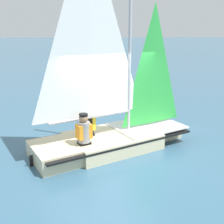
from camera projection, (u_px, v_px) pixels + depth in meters
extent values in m
plane|color=#38607A|center=(112.00, 147.00, 7.62)|extent=(260.00, 260.00, 0.00)
cube|color=beige|center=(112.00, 140.00, 7.57)|extent=(2.37, 2.75, 0.40)
cube|color=beige|center=(159.00, 130.00, 8.37)|extent=(1.19, 1.23, 0.40)
cube|color=beige|center=(54.00, 153.00, 6.77)|extent=(1.64, 1.41, 0.40)
cube|color=black|center=(112.00, 136.00, 7.53)|extent=(3.06, 4.44, 0.05)
cube|color=silver|center=(147.00, 126.00, 8.07)|extent=(2.09, 2.31, 0.04)
cylinder|color=#B7B7BC|center=(130.00, 33.00, 7.05)|extent=(0.08, 0.08, 5.17)
cylinder|color=#B7B7BC|center=(92.00, 117.00, 7.06)|extent=(0.90, 2.11, 0.07)
pyramid|color=white|center=(90.00, 23.00, 6.43)|extent=(0.84, 2.00, 4.46)
pyramid|color=green|center=(153.00, 65.00, 7.67)|extent=(0.58, 1.34, 3.28)
cube|color=black|center=(31.00, 161.00, 6.52)|extent=(0.06, 0.09, 0.28)
cube|color=black|center=(88.00, 141.00, 7.43)|extent=(0.33, 0.35, 0.45)
cylinder|color=black|center=(88.00, 124.00, 7.30)|extent=(0.39, 0.39, 0.50)
cube|color=yellow|center=(88.00, 123.00, 7.29)|extent=(0.37, 0.41, 0.35)
sphere|color=#A87A56|center=(88.00, 111.00, 7.20)|extent=(0.22, 0.22, 0.22)
cube|color=black|center=(84.00, 150.00, 6.87)|extent=(0.33, 0.35, 0.45)
cylinder|color=gray|center=(84.00, 132.00, 6.73)|extent=(0.39, 0.39, 0.50)
cube|color=orange|center=(84.00, 131.00, 6.73)|extent=(0.37, 0.41, 0.35)
sphere|color=#A87A56|center=(84.00, 118.00, 6.64)|extent=(0.22, 0.22, 0.22)
cylinder|color=black|center=(83.00, 115.00, 6.61)|extent=(0.27, 0.27, 0.06)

